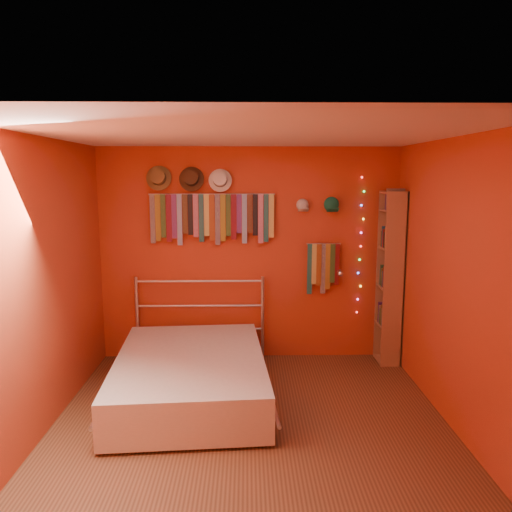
{
  "coord_description": "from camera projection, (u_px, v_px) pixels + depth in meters",
  "views": [
    {
      "loc": [
        -0.03,
        -4.06,
        2.18
      ],
      "look_at": [
        0.06,
        0.9,
        1.37
      ],
      "focal_mm": 35.0,
      "sensor_mm": 36.0,
      "label": 1
    }
  ],
  "objects": [
    {
      "name": "fedora_olive",
      "position": [
        158.0,
        177.0,
        5.62
      ],
      "size": [
        0.29,
        0.16,
        0.28
      ],
      "rotation": [
        1.36,
        0.0,
        0.0
      ],
      "color": "brown",
      "rests_on": "back_wall"
    },
    {
      "name": "tie_rack",
      "position": [
        212.0,
        216.0,
        5.73
      ],
      "size": [
        1.45,
        0.03,
        0.59
      ],
      "color": "silver",
      "rests_on": "back_wall"
    },
    {
      "name": "bookshelf",
      "position": [
        393.0,
        277.0,
        5.73
      ],
      "size": [
        0.25,
        0.34,
        2.0
      ],
      "color": "#A46C4A",
      "rests_on": "ground"
    },
    {
      "name": "fedora_white",
      "position": [
        220.0,
        180.0,
        5.64
      ],
      "size": [
        0.27,
        0.14,
        0.26
      ],
      "rotation": [
        1.36,
        0.0,
        0.0
      ],
      "color": "white",
      "rests_on": "back_wall"
    },
    {
      "name": "reading_lamp",
      "position": [
        340.0,
        273.0,
        5.71
      ],
      "size": [
        0.06,
        0.28,
        0.08
      ],
      "color": "silver",
      "rests_on": "back_wall"
    },
    {
      "name": "fedora_brown",
      "position": [
        191.0,
        178.0,
        5.63
      ],
      "size": [
        0.28,
        0.15,
        0.28
      ],
      "rotation": [
        1.36,
        0.0,
        0.0
      ],
      "color": "#422A17",
      "rests_on": "back_wall"
    },
    {
      "name": "bed",
      "position": [
        191.0,
        375.0,
        4.9
      ],
      "size": [
        1.65,
        2.12,
        1.0
      ],
      "rotation": [
        0.0,
        0.0,
        0.07
      ],
      "color": "silver",
      "rests_on": "ground"
    },
    {
      "name": "back_wall",
      "position": [
        249.0,
        254.0,
        5.88
      ],
      "size": [
        3.5,
        0.02,
        2.5
      ],
      "primitive_type": "cube",
      "color": "#A41C1A",
      "rests_on": "ground"
    },
    {
      "name": "right_wall",
      "position": [
        459.0,
        287.0,
        4.19
      ],
      "size": [
        0.02,
        3.5,
        2.5
      ],
      "primitive_type": "cube",
      "color": "#A41C1A",
      "rests_on": "ground"
    },
    {
      "name": "small_tie_rack",
      "position": [
        323.0,
        265.0,
        5.85
      ],
      "size": [
        0.4,
        0.03,
        0.61
      ],
      "color": "silver",
      "rests_on": "back_wall"
    },
    {
      "name": "cap_white",
      "position": [
        302.0,
        205.0,
        5.74
      ],
      "size": [
        0.16,
        0.2,
        0.16
      ],
      "color": "beige",
      "rests_on": "back_wall"
    },
    {
      "name": "fairy_lights",
      "position": [
        360.0,
        246.0,
        5.85
      ],
      "size": [
        0.06,
        0.02,
        1.62
      ],
      "color": "#FF3333",
      "rests_on": "back_wall"
    },
    {
      "name": "cap_green",
      "position": [
        331.0,
        205.0,
        5.75
      ],
      "size": [
        0.18,
        0.22,
        0.18
      ],
      "color": "#17694A",
      "rests_on": "back_wall"
    },
    {
      "name": "left_wall",
      "position": [
        39.0,
        289.0,
        4.12
      ],
      "size": [
        0.02,
        3.5,
        2.5
      ],
      "primitive_type": "cube",
      "color": "#A41C1A",
      "rests_on": "ground"
    },
    {
      "name": "ceiling",
      "position": [
        250.0,
        134.0,
        3.95
      ],
      "size": [
        3.5,
        3.5,
        0.02
      ],
      "primitive_type": "cube",
      "color": "white",
      "rests_on": "back_wall"
    },
    {
      "name": "ground",
      "position": [
        251.0,
        427.0,
        4.35
      ],
      "size": [
        3.5,
        3.5,
        0.0
      ],
      "primitive_type": "plane",
      "color": "#52301C",
      "rests_on": "ground"
    }
  ]
}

